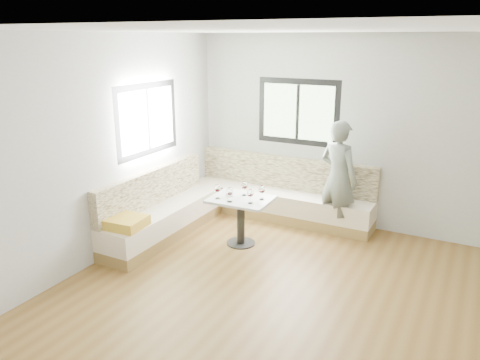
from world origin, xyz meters
name	(u,v)px	position (x,y,z in m)	size (l,w,h in m)	color
room	(286,174)	(-0.08, 0.08, 1.41)	(5.01, 5.01, 2.81)	brown
banquette	(230,204)	(-1.59, 1.62, 0.33)	(2.90, 2.80, 0.95)	olive
table	(241,210)	(-1.14, 1.09, 0.50)	(0.83, 0.66, 0.66)	black
person	(338,178)	(-0.11, 2.10, 0.83)	(0.60, 0.40, 1.65)	slate
olive_ramekin	(229,194)	(-1.32, 1.10, 0.69)	(0.10, 0.10, 0.04)	white
wine_glass_a	(218,189)	(-1.40, 0.93, 0.80)	(0.09, 0.09, 0.20)	white
wine_glass_b	(230,192)	(-1.20, 0.89, 0.80)	(0.09, 0.09, 0.20)	white
wine_glass_c	(250,193)	(-0.93, 0.97, 0.80)	(0.09, 0.09, 0.20)	white
wine_glass_d	(244,186)	(-1.15, 1.22, 0.80)	(0.09, 0.09, 0.20)	white
wine_glass_e	(262,190)	(-0.87, 1.17, 0.80)	(0.09, 0.09, 0.20)	white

